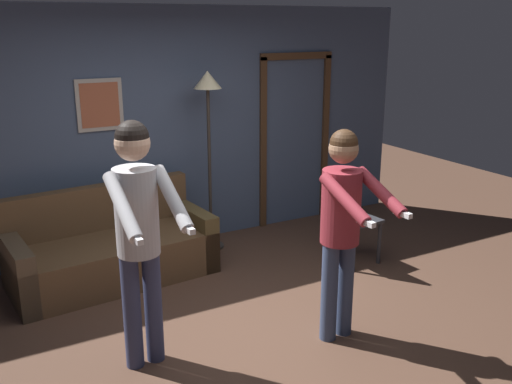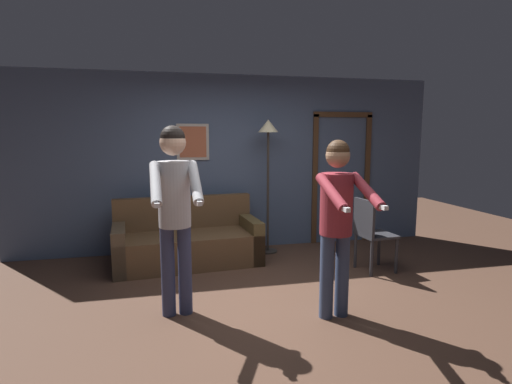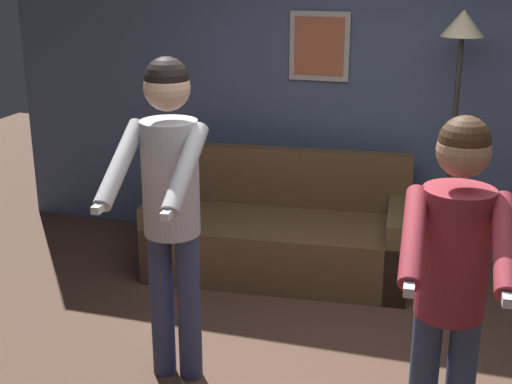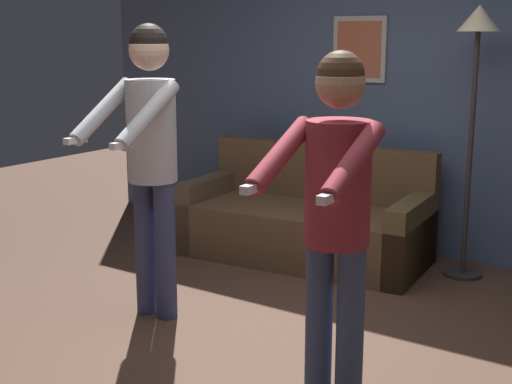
% 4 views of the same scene
% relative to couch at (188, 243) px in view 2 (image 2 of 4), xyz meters
% --- Properties ---
extents(ground_plane, '(12.00, 12.00, 0.00)m').
position_rel_couch_xyz_m(ground_plane, '(0.70, -1.61, -0.28)').
color(ground_plane, '#503629').
extents(back_wall_assembly, '(6.40, 0.10, 2.60)m').
position_rel_couch_xyz_m(back_wall_assembly, '(0.72, 0.63, 1.02)').
color(back_wall_assembly, '#455672').
rests_on(back_wall_assembly, ground_plane).
extents(couch, '(1.96, 1.01, 0.87)m').
position_rel_couch_xyz_m(couch, '(0.00, 0.00, 0.00)').
color(couch, brown).
rests_on(couch, ground_plane).
extents(torchiere_lamp, '(0.29, 0.29, 1.94)m').
position_rel_couch_xyz_m(torchiere_lamp, '(1.19, 0.27, 1.29)').
color(torchiere_lamp, '#332D28').
rests_on(torchiere_lamp, ground_plane).
extents(person_standing_left, '(0.45, 0.69, 1.81)m').
position_rel_couch_xyz_m(person_standing_left, '(-0.19, -1.57, 0.83)').
color(person_standing_left, '#363D61').
rests_on(person_standing_left, ground_plane).
extents(person_standing_right, '(0.45, 0.69, 1.68)m').
position_rel_couch_xyz_m(person_standing_right, '(1.27, -1.96, 0.74)').
color(person_standing_right, '#384668').
rests_on(person_standing_right, ground_plane).
extents(dining_chair_distant, '(0.46, 0.46, 0.93)m').
position_rel_couch_xyz_m(dining_chair_distant, '(2.24, -0.84, 0.25)').
color(dining_chair_distant, '#2D2D33').
rests_on(dining_chair_distant, ground_plane).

